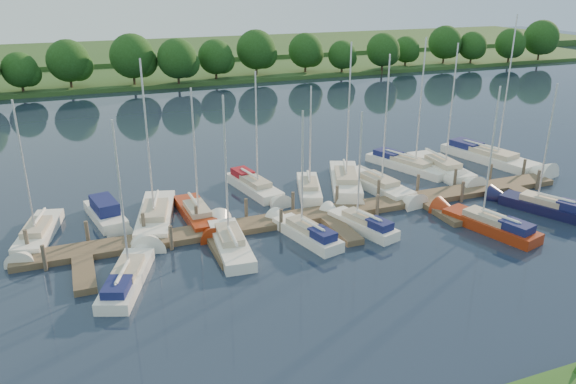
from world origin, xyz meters
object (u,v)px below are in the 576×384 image
object	(u,v)px
sailboat_n_0	(38,236)
sailboat_s_2	(305,234)
motorboat	(106,216)
sailboat_n_5	(309,190)
dock	(327,217)

from	to	relation	value
sailboat_n_0	sailboat_s_2	xyz separation A→B (m)	(16.01, -6.01, 0.05)
sailboat_s_2	sailboat_n_0	bearing A→B (deg)	145.51
motorboat	sailboat_n_5	xyz separation A→B (m)	(15.08, -0.27, -0.11)
dock	sailboat_n_0	distance (m)	18.93
sailboat_n_0	motorboat	world-z (taller)	sailboat_n_0
motorboat	sailboat_n_0	bearing A→B (deg)	8.60
motorboat	sailboat_s_2	size ratio (longest dim) A/B	0.71
sailboat_n_5	sailboat_n_0	bearing A→B (deg)	22.76
dock	motorboat	bearing A→B (deg)	159.08
dock	sailboat_s_2	bearing A→B (deg)	-139.76
dock	sailboat_n_0	world-z (taller)	sailboat_n_0
dock	sailboat_s_2	size ratio (longest dim) A/B	4.61
sailboat_n_0	sailboat_n_5	xyz separation A→B (m)	(19.43, 1.26, -0.01)
dock	motorboat	distance (m)	15.17
sailboat_n_0	motorboat	distance (m)	4.61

